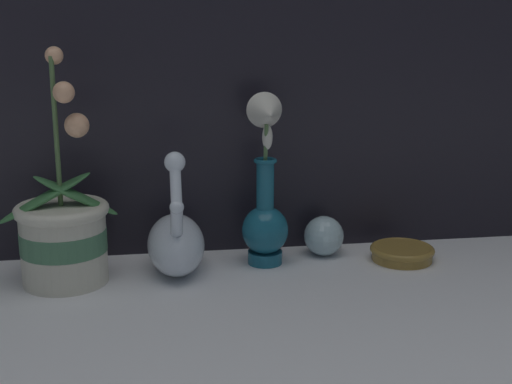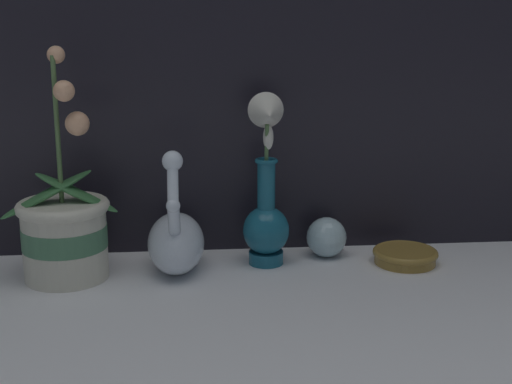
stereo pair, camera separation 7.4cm
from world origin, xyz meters
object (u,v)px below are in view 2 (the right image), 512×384
at_px(blue_vase, 267,197).
at_px(amber_dish, 405,255).
at_px(glass_sphere, 326,237).
at_px(swan_figurine, 176,239).
at_px(orchid_potted_plant, 65,230).

distance_m(blue_vase, amber_dish, 0.27).
bearing_deg(amber_dish, glass_sphere, 160.27).
xyz_separation_m(swan_figurine, amber_dish, (0.41, -0.00, -0.04)).
bearing_deg(orchid_potted_plant, swan_figurine, 6.06).
xyz_separation_m(orchid_potted_plant, amber_dish, (0.59, 0.02, -0.07)).
bearing_deg(glass_sphere, orchid_potted_plant, -171.57).
height_order(swan_figurine, blue_vase, blue_vase).
bearing_deg(swan_figurine, glass_sphere, 10.02).
bearing_deg(glass_sphere, swan_figurine, -169.98).
bearing_deg(glass_sphere, amber_dish, -19.73).
height_order(orchid_potted_plant, amber_dish, orchid_potted_plant).
xyz_separation_m(orchid_potted_plant, swan_figurine, (0.18, 0.02, -0.03)).
distance_m(orchid_potted_plant, glass_sphere, 0.47).
relative_size(swan_figurine, glass_sphere, 3.04).
relative_size(blue_vase, amber_dish, 2.63).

